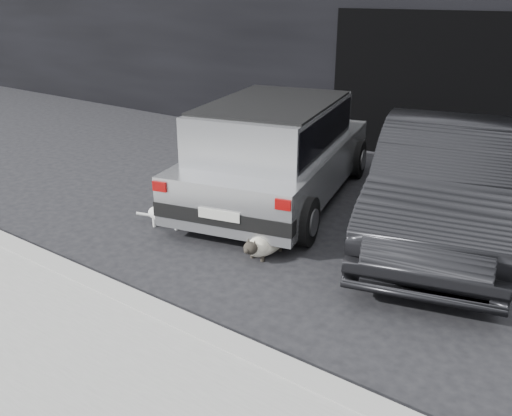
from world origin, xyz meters
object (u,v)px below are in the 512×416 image
Objects in this scene: second_car at (441,181)px; cat_white at (170,214)px; cat_siamese at (264,245)px; silver_hatchback at (276,146)px.

cat_white is at bearing -163.08° from second_car.
cat_white is at bearing 3.02° from cat_siamese.
cat_siamese is at bearing -143.45° from second_car.
cat_siamese is 1.49m from cat_white.
second_car reaches higher than cat_white.
silver_hatchback is 1.86m from cat_white.
silver_hatchback is 2.36m from second_car.
cat_siamese is (0.94, -1.64, -0.67)m from silver_hatchback.
second_car is 3.46m from cat_white.
cat_white is (-2.90, -1.82, -0.53)m from second_car.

